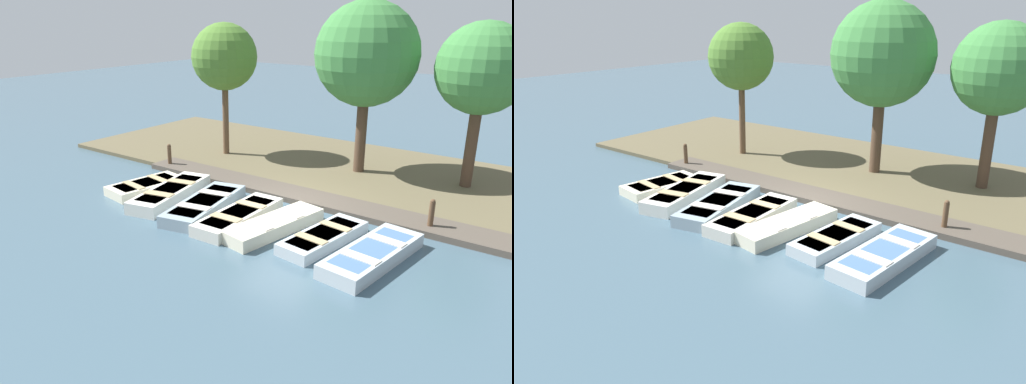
% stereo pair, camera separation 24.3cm
% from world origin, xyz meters
% --- Properties ---
extents(ground_plane, '(80.00, 80.00, 0.00)m').
position_xyz_m(ground_plane, '(0.00, 0.00, 0.00)').
color(ground_plane, '#425B6B').
extents(shore_bank, '(8.00, 24.00, 0.16)m').
position_xyz_m(shore_bank, '(-5.00, 0.00, 0.08)').
color(shore_bank, brown).
rests_on(shore_bank, ground_plane).
extents(dock_walkway, '(1.24, 13.40, 0.19)m').
position_xyz_m(dock_walkway, '(-1.33, 0.00, 0.10)').
color(dock_walkway, '#51473D').
rests_on(dock_walkway, ground_plane).
extents(rowboat_0, '(2.81, 1.60, 0.35)m').
position_xyz_m(rowboat_0, '(1.21, -4.85, 0.17)').
color(rowboat_0, beige).
rests_on(rowboat_0, ground_plane).
extents(rowboat_1, '(3.70, 1.83, 0.43)m').
position_xyz_m(rowboat_1, '(1.31, -3.55, 0.22)').
color(rowboat_1, silver).
rests_on(rowboat_1, ground_plane).
extents(rowboat_2, '(3.69, 1.90, 0.40)m').
position_xyz_m(rowboat_2, '(1.42, -1.92, 0.20)').
color(rowboat_2, '#8C9EA8').
rests_on(rowboat_2, ground_plane).
extents(rowboat_3, '(3.35, 1.17, 0.38)m').
position_xyz_m(rowboat_3, '(1.47, -0.50, 0.19)').
color(rowboat_3, beige).
rests_on(rowboat_3, ground_plane).
extents(rowboat_4, '(3.40, 1.50, 0.40)m').
position_xyz_m(rowboat_4, '(1.41, 0.74, 0.20)').
color(rowboat_4, beige).
rests_on(rowboat_4, ground_plane).
extents(rowboat_5, '(3.03, 1.36, 0.35)m').
position_xyz_m(rowboat_5, '(1.26, 2.25, 0.17)').
color(rowboat_5, '#B2BCC1').
rests_on(rowboat_5, ground_plane).
extents(rowboat_6, '(3.48, 1.51, 0.40)m').
position_xyz_m(rowboat_6, '(1.49, 3.77, 0.20)').
color(rowboat_6, '#B2BCC1').
rests_on(rowboat_6, ground_plane).
extents(mooring_post_near, '(0.16, 0.16, 1.00)m').
position_xyz_m(mooring_post_near, '(-1.21, -6.15, 0.50)').
color(mooring_post_near, brown).
rests_on(mooring_post_near, ground_plane).
extents(mooring_post_far, '(0.16, 0.16, 1.00)m').
position_xyz_m(mooring_post_far, '(-1.21, 4.33, 0.50)').
color(mooring_post_far, brown).
rests_on(mooring_post_far, ground_plane).
extents(park_tree_far_left, '(2.71, 2.71, 5.58)m').
position_xyz_m(park_tree_far_left, '(-3.86, -5.39, 4.20)').
color(park_tree_far_left, brown).
rests_on(park_tree_far_left, ground_plane).
extents(park_tree_left, '(3.74, 3.74, 6.40)m').
position_xyz_m(park_tree_left, '(-4.90, 0.35, 4.50)').
color(park_tree_left, '#4C3828').
rests_on(park_tree_left, ground_plane).
extents(park_tree_center, '(3.02, 3.02, 5.72)m').
position_xyz_m(park_tree_center, '(-5.50, 4.17, 4.16)').
color(park_tree_center, '#4C3828').
rests_on(park_tree_center, ground_plane).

